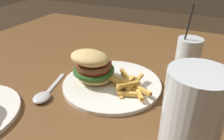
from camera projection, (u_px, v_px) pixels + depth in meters
dining_table at (91, 117)px, 0.59m from camera, size 1.25×1.30×0.72m
meal_plate_near at (102, 75)px, 0.58m from camera, size 0.26×0.26×0.10m
beer_glass at (190, 123)px, 0.35m from camera, size 0.09×0.09×0.17m
juice_glass at (188, 57)px, 0.64m from camera, size 0.07×0.07×0.21m
spoon at (43, 96)px, 0.54m from camera, size 0.06×0.16×0.01m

